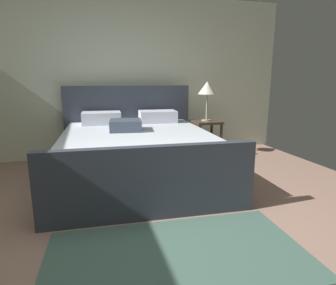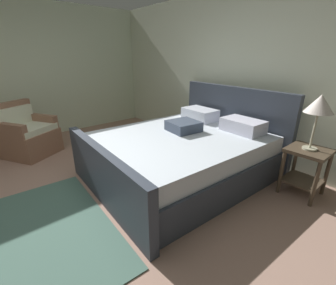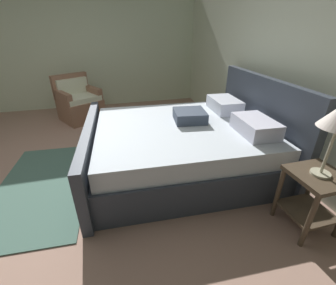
# 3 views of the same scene
# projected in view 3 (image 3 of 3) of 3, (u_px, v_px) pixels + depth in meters

# --- Properties ---
(ground_plane) EXTENTS (5.97, 5.79, 0.02)m
(ground_plane) POSITION_uv_depth(u_px,v_px,m) (61.00, 175.00, 2.97)
(ground_plane) COLOR #A17C6A
(wall_back) EXTENTS (6.09, 0.12, 2.62)m
(wall_back) POSITION_uv_depth(u_px,v_px,m) (273.00, 62.00, 3.05)
(wall_back) COLOR silver
(wall_back) RESTS_ON ground
(wall_side_left) EXTENTS (0.12, 5.91, 2.62)m
(wall_side_left) POSITION_uv_depth(u_px,v_px,m) (69.00, 49.00, 4.99)
(wall_side_left) COLOR beige
(wall_side_left) RESTS_ON ground
(bed) EXTENTS (2.13, 2.44, 1.18)m
(bed) POSITION_uv_depth(u_px,v_px,m) (184.00, 144.00, 3.01)
(bed) COLOR #343B47
(bed) RESTS_ON ground
(nightstand_right) EXTENTS (0.44, 0.44, 0.60)m
(nightstand_right) POSITION_uv_depth(u_px,v_px,m) (313.00, 192.00, 2.02)
(nightstand_right) COLOR #4C3D2D
(nightstand_right) RESTS_ON ground
(armchair) EXTENTS (0.99, 0.99, 0.90)m
(armchair) POSITION_uv_depth(u_px,v_px,m) (79.00, 103.00, 4.63)
(armchair) COLOR #91654E
(armchair) RESTS_ON ground
(area_rug) EXTENTS (1.98, 1.14, 0.01)m
(area_rug) POSITION_uv_depth(u_px,v_px,m) (44.00, 185.00, 2.75)
(area_rug) COLOR #48695C
(area_rug) RESTS_ON ground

